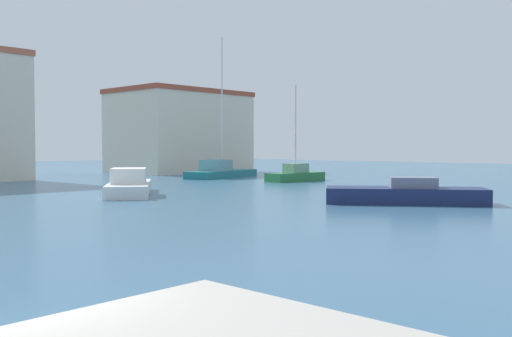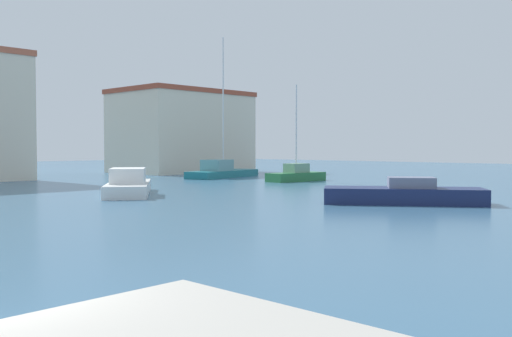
% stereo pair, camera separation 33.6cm
% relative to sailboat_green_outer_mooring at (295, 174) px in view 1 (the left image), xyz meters
% --- Properties ---
extents(water, '(160.00, 160.00, 0.00)m').
position_rel_sailboat_green_outer_mooring_xyz_m(water, '(-18.65, -2.70, -0.54)').
color(water, '#38607F').
rests_on(water, ground).
extents(sailboat_green_outer_mooring, '(5.42, 2.20, 7.80)m').
position_rel_sailboat_green_outer_mooring_xyz_m(sailboat_green_outer_mooring, '(0.00, 0.00, 0.00)').
color(sailboat_green_outer_mooring, '#28703D').
rests_on(sailboat_green_outer_mooring, water).
extents(motorboat_white_distant_north, '(6.48, 7.40, 1.56)m').
position_rel_sailboat_green_outer_mooring_xyz_m(motorboat_white_distant_north, '(-16.89, -1.24, 0.01)').
color(motorboat_white_distant_north, white).
rests_on(motorboat_white_distant_north, water).
extents(motorboat_navy_distant_east, '(6.19, 7.56, 1.30)m').
position_rel_sailboat_green_outer_mooring_xyz_m(motorboat_navy_distant_east, '(-10.78, -15.64, -0.08)').
color(motorboat_navy_distant_east, '#19234C').
rests_on(motorboat_navy_distant_east, water).
extents(sailboat_teal_behind_lamppost, '(9.12, 4.50, 12.73)m').
position_rel_sailboat_green_outer_mooring_xyz_m(sailboat_teal_behind_lamppost, '(-0.25, 8.56, 0.05)').
color(sailboat_teal_behind_lamppost, '#1E707A').
rests_on(sailboat_teal_behind_lamppost, water).
extents(warehouse_block, '(13.85, 9.83, 8.93)m').
position_rel_sailboat_green_outer_mooring_xyz_m(warehouse_block, '(4.47, 20.01, 3.93)').
color(warehouse_block, beige).
rests_on(warehouse_block, ground).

